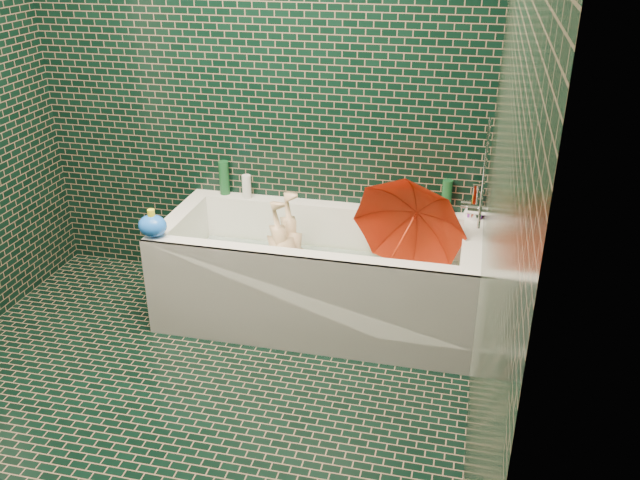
% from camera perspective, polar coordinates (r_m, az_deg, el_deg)
% --- Properties ---
extents(floor, '(2.80, 2.80, 0.00)m').
position_cam_1_polar(floor, '(3.20, -12.68, -14.71)').
color(floor, black).
rests_on(floor, ground).
extents(wall_back, '(2.80, 0.00, 2.80)m').
position_cam_1_polar(wall_back, '(3.84, -5.51, 13.59)').
color(wall_back, black).
rests_on(wall_back, floor).
extents(wall_right, '(0.00, 2.80, 2.80)m').
position_cam_1_polar(wall_right, '(2.30, 14.81, 4.63)').
color(wall_right, black).
rests_on(wall_right, floor).
extents(bathtub, '(1.70, 0.75, 0.55)m').
position_cam_1_polar(bathtub, '(3.73, -0.16, -3.76)').
color(bathtub, white).
rests_on(bathtub, floor).
extents(bath_mat, '(1.35, 0.47, 0.01)m').
position_cam_1_polar(bath_mat, '(3.77, -0.10, -4.36)').
color(bath_mat, green).
rests_on(bath_mat, bathtub).
extents(water, '(1.48, 0.53, 0.00)m').
position_cam_1_polar(water, '(3.70, -0.10, -2.43)').
color(water, silver).
rests_on(water, bathtub).
extents(faucet, '(0.18, 0.19, 0.55)m').
position_cam_1_polar(faucet, '(3.42, 13.28, 3.10)').
color(faucet, silver).
rests_on(faucet, wall_right).
extents(child, '(0.86, 0.51, 0.25)m').
position_cam_1_polar(child, '(3.71, -2.64, -2.26)').
color(child, '#D5AF85').
rests_on(child, bathtub).
extents(umbrella, '(0.85, 0.80, 0.83)m').
position_cam_1_polar(umbrella, '(3.52, 6.97, 0.16)').
color(umbrella, red).
rests_on(umbrella, bathtub).
extents(soap_bottle_a, '(0.09, 0.09, 0.23)m').
position_cam_1_polar(soap_bottle_a, '(3.82, 12.60, 1.96)').
color(soap_bottle_a, white).
rests_on(soap_bottle_a, bathtub).
extents(soap_bottle_b, '(0.09, 0.10, 0.18)m').
position_cam_1_polar(soap_bottle_b, '(3.79, 12.84, 1.77)').
color(soap_bottle_b, '#5A217E').
rests_on(soap_bottle_b, bathtub).
extents(soap_bottle_c, '(0.19, 0.19, 0.18)m').
position_cam_1_polar(soap_bottle_c, '(3.82, 10.37, 2.19)').
color(soap_bottle_c, '#154A23').
rests_on(soap_bottle_c, bathtub).
extents(bottle_right_tall, '(0.07, 0.07, 0.20)m').
position_cam_1_polar(bottle_right_tall, '(3.79, 10.62, 3.57)').
color(bottle_right_tall, '#154A23').
rests_on(bottle_right_tall, bathtub).
extents(bottle_right_pump, '(0.05, 0.05, 0.20)m').
position_cam_1_polar(bottle_right_pump, '(3.74, 12.99, 3.13)').
color(bottle_right_pump, silver).
rests_on(bottle_right_pump, bathtub).
extents(bottle_left_tall, '(0.07, 0.07, 0.20)m').
position_cam_1_polar(bottle_left_tall, '(4.04, -8.07, 5.22)').
color(bottle_left_tall, '#154A23').
rests_on(bottle_left_tall, bathtub).
extents(bottle_left_short, '(0.07, 0.07, 0.14)m').
position_cam_1_polar(bottle_left_short, '(3.97, -6.20, 4.48)').
color(bottle_left_short, white).
rests_on(bottle_left_short, bathtub).
extents(rubber_duck, '(0.12, 0.10, 0.09)m').
position_cam_1_polar(rubber_duck, '(3.81, 10.00, 2.83)').
color(rubber_duck, yellow).
rests_on(rubber_duck, bathtub).
extents(bath_toy, '(0.17, 0.15, 0.15)m').
position_cam_1_polar(bath_toy, '(3.56, -13.92, 1.21)').
color(bath_toy, blue).
rests_on(bath_toy, bathtub).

